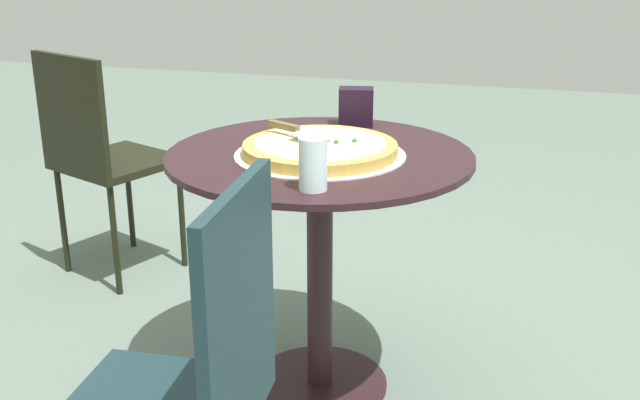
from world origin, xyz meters
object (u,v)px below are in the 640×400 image
object	(u,v)px
drinking_cup	(313,164)
patio_chair_near	(100,149)
patio_table	(320,217)
napkin_dispenser	(356,107)
pizza_server	(296,130)
pizza_on_tray	(320,149)
patio_chair_far	(193,380)

from	to	relation	value
drinking_cup	patio_chair_near	world-z (taller)	patio_chair_near
patio_table	napkin_dispenser	bearing A→B (deg)	86.07
patio_table	pizza_server	xyz separation A→B (m)	(-0.07, 0.00, 0.25)
pizza_on_tray	patio_chair_near	world-z (taller)	patio_chair_near
drinking_cup	patio_chair_far	distance (m)	0.59
patio_table	patio_chair_near	world-z (taller)	patio_chair_near
pizza_on_tray	patio_chair_far	distance (m)	0.82
napkin_dispenser	patio_chair_near	xyz separation A→B (m)	(-1.06, 0.21, -0.28)
pizza_server	patio_chair_near	size ratio (longest dim) A/B	0.23
patio_table	patio_chair_near	distance (m)	1.17
patio_chair_near	napkin_dispenser	bearing A→B (deg)	-11.13
patio_chair_far	patio_table	bearing A→B (deg)	88.41
pizza_server	patio_chair_far	size ratio (longest dim) A/B	0.23
drinking_cup	napkin_dispenser	distance (m)	0.65
drinking_cup	pizza_on_tray	bearing A→B (deg)	102.61
drinking_cup	patio_chair_near	xyz separation A→B (m)	(-1.11, 0.85, -0.28)
pizza_server	patio_chair_near	bearing A→B (deg)	150.91
pizza_server	patio_table	bearing A→B (deg)	-2.35
patio_table	drinking_cup	distance (m)	0.41
pizza_server	napkin_dispenser	size ratio (longest dim) A/B	1.78
drinking_cup	patio_chair_near	distance (m)	1.43
pizza_server	patio_chair_far	world-z (taller)	patio_chair_far
pizza_server	napkin_dispenser	world-z (taller)	napkin_dispenser
napkin_dispenser	pizza_server	bearing A→B (deg)	-117.63
pizza_on_tray	patio_table	bearing A→B (deg)	107.16
patio_chair_far	pizza_on_tray	bearing A→B (deg)	87.72
napkin_dispenser	drinking_cup	bearing A→B (deg)	-97.95
pizza_on_tray	pizza_server	xyz separation A→B (m)	(-0.08, 0.03, 0.04)
patio_table	pizza_server	world-z (taller)	pizza_server
patio_table	patio_chair_far	xyz separation A→B (m)	(-0.02, -0.81, -0.04)
pizza_server	patio_chair_near	distance (m)	1.14
patio_table	pizza_server	size ratio (longest dim) A/B	4.07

